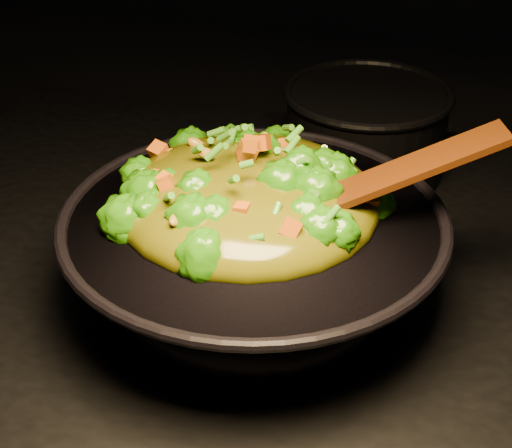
% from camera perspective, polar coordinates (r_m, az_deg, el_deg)
% --- Properties ---
extents(wok, '(0.47, 0.47, 0.13)m').
position_cam_1_polar(wok, '(0.96, -0.16, -2.72)').
color(wok, black).
rests_on(wok, stovetop).
extents(stir_fry, '(0.41, 0.41, 0.11)m').
position_cam_1_polar(stir_fry, '(0.92, -0.60, 4.25)').
color(stir_fry, '#2B7A08').
rests_on(stir_fry, wok).
extents(spatula, '(0.30, 0.15, 0.13)m').
position_cam_1_polar(spatula, '(0.89, 8.37, 2.91)').
color(spatula, '#3E1309').
rests_on(spatula, wok).
extents(back_pot, '(0.26, 0.26, 0.14)m').
position_cam_1_polar(back_pot, '(1.26, 7.96, 6.72)').
color(back_pot, black).
rests_on(back_pot, stovetop).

